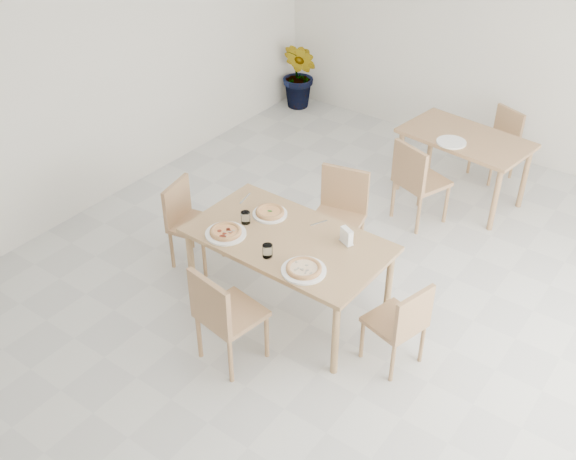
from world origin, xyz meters
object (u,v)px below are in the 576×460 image
Objects in this scene: pizza_mushroom at (304,268)px; tumbler_a at (268,251)px; chair_back_n at (500,138)px; chair_north at (340,211)px; plate_mushroom at (304,270)px; second_table at (465,145)px; pizza_pepperoni at (226,231)px; pizza_margherita at (270,212)px; napkin_holder at (347,237)px; tumbler_b at (246,218)px; chair_east at (402,321)px; plate_margherita at (270,214)px; chair_back_s at (417,178)px; chair_west at (188,218)px; plate_pepperoni at (226,234)px; plate_empty at (451,142)px; main_table at (288,245)px; potted_plant at (300,75)px; chair_south at (223,312)px.

tumbler_a reaches higher than pizza_mushroom.
chair_back_n is at bearing 81.68° from tumbler_a.
chair_north is 1.26m from plate_mushroom.
pizza_pepperoni is at bearing -99.25° from second_table.
pizza_margherita is at bearing 145.52° from plate_mushroom.
tumbler_b is at bearing -140.01° from napkin_holder.
napkin_holder is at bearing 16.02° from tumbler_b.
chair_east is 1.50m from plate_margherita.
chair_back_s is at bearing -140.47° from chair_east.
chair_west is 1.58m from plate_mushroom.
tumbler_a reaches higher than second_table.
plate_empty is at bearing 73.00° from plate_pepperoni.
chair_east reaches higher than main_table.
chair_west is 3.04m from second_table.
pizza_margherita is at bearing -124.88° from chair_north.
chair_north is at bearing 93.99° from main_table.
chair_north is 0.97× the size of potted_plant.
chair_south is 8.51× the size of tumbler_b.
tumbler_a is at bearing -97.25° from plate_empty.
chair_south is 3.11× the size of pizza_pepperoni.
chair_west is 1.59m from pizza_mushroom.
chair_back_s is (0.25, 1.87, -0.15)m from main_table.
chair_south is 1.10m from pizza_margherita.
chair_back_n reaches higher than main_table.
chair_north is 1.02× the size of chair_back_s.
chair_east is 0.99× the size of chair_back_n.
potted_plant reaches higher than second_table.
napkin_holder reaches higher than pizza_pepperoni.
tumbler_b is (-0.41, 0.80, 0.28)m from chair_south.
pizza_mushroom reaches higher than chair_back_n.
plate_mushroom is 2.66m from plate_empty.
chair_south is at bearing -52.32° from pizza_pepperoni.
plate_pepperoni is (-1.56, -0.22, 0.30)m from chair_east.
chair_north reaches higher than plate_pepperoni.
plate_mushroom and plate_pepperoni have the same top height.
plate_pepperoni is 1.19× the size of pizza_pepperoni.
chair_back_s is (-0.19, 1.65, -0.29)m from napkin_holder.
chair_east is at bearing -72.62° from plate_empty.
main_table is at bearing -99.62° from chair_north.
chair_back_s is at bearing -95.93° from second_table.
plate_margherita is at bearing 180.00° from pizza_margherita.
plate_pepperoni is at bearing -104.18° from pizza_margherita.
plate_mushroom is 3.32× the size of tumbler_b.
chair_back_n is 2.92m from potted_plant.
plate_mushroom is 4.69m from potted_plant.
potted_plant is (-2.92, 0.17, 0.02)m from chair_back_n.
chair_back_s reaches higher than pizza_mushroom.
chair_back_n is (0.56, 4.18, -0.06)m from chair_south.
chair_south reaches higher than chair_back_n.
chair_north is 1.24m from plate_pepperoni.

